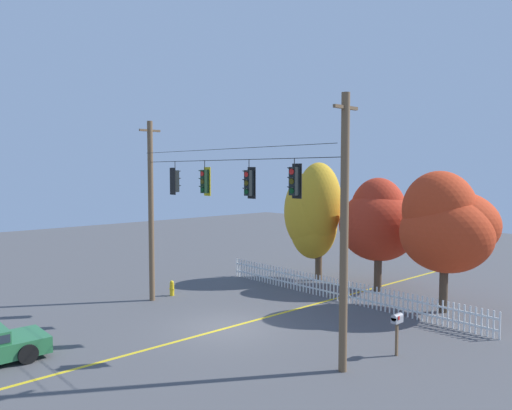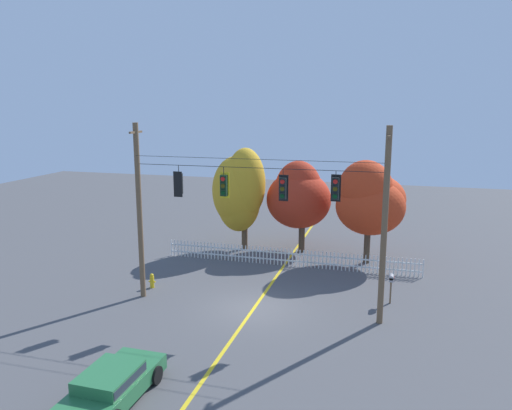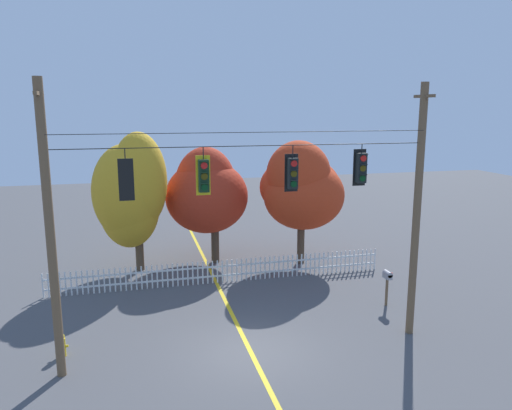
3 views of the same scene
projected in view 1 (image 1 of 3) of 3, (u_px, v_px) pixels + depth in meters
The scene contains 13 objects.
ground at pixel (227, 328), 19.89m from camera, with size 80.00×80.00×0.00m, color #4C4C4F.
lane_centerline_stripe at pixel (227, 328), 19.89m from camera, with size 0.16×36.00×0.01m, color gold.
signal_support_span at pixel (226, 218), 19.59m from camera, with size 11.84×1.10×8.65m.
traffic_signal_eastbound_side at pixel (175, 181), 22.19m from camera, with size 0.43×0.38×1.48m.
traffic_signal_southbound_primary at pixel (205, 181), 20.55m from camera, with size 0.43×0.38×1.46m.
traffic_signal_northbound_secondary at pixel (249, 183), 18.50m from camera, with size 0.43×0.38×1.46m.
traffic_signal_northbound_primary at pixel (294, 181), 16.78m from camera, with size 0.43×0.38×1.37m.
white_picket_fence at pixel (338, 290), 24.11m from camera, with size 15.30×0.06×1.06m.
autumn_maple_near_fence at pixel (313, 213), 28.46m from camera, with size 3.51×2.85×6.77m.
autumn_maple_mid at pixel (378, 222), 26.36m from camera, with size 4.22×3.91×5.93m.
autumn_oak_far_east at pixel (446, 224), 21.93m from camera, with size 4.16×4.12×6.29m.
fire_hydrant at pixel (172, 288), 25.04m from camera, with size 0.38×0.22×0.77m.
roadside_mailbox at pixel (397, 321), 16.83m from camera, with size 0.25×0.44×1.45m.
Camera 1 is at (15.25, -12.23, 6.27)m, focal length 34.89 mm.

